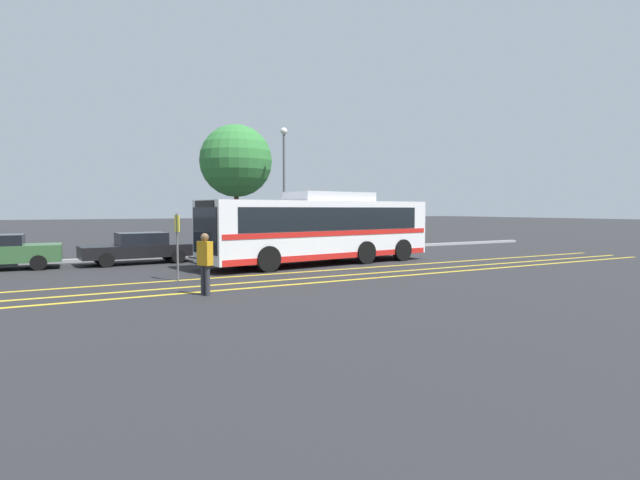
{
  "coord_description": "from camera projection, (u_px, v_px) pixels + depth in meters",
  "views": [
    {
      "loc": [
        -10.85,
        -19.32,
        2.4
      ],
      "look_at": [
        -0.36,
        -0.26,
        1.04
      ],
      "focal_mm": 28.0,
      "sensor_mm": 36.0,
      "label": 1
    }
  ],
  "objects": [
    {
      "name": "ground_plane",
      "position": [
        324.0,
        263.0,
        22.26
      ],
      "size": [
        220.0,
        220.0,
        0.0
      ],
      "primitive_type": "plane",
      "color": "#262628"
    },
    {
      "name": "lane_strip_0",
      "position": [
        346.0,
        269.0,
        19.93
      ],
      "size": [
        30.61,
        0.2,
        0.01
      ],
      "primitive_type": "cube",
      "rotation": [
        0.0,
        0.0,
        1.57
      ],
      "color": "gold",
      "rests_on": "ground_plane"
    },
    {
      "name": "lane_strip_1",
      "position": [
        369.0,
        273.0,
        18.55
      ],
      "size": [
        30.61,
        0.2,
        0.01
      ],
      "primitive_type": "cube",
      "rotation": [
        0.0,
        0.0,
        1.57
      ],
      "color": "gold",
      "rests_on": "ground_plane"
    },
    {
      "name": "lane_strip_2",
      "position": [
        387.0,
        277.0,
        17.59
      ],
      "size": [
        30.61,
        0.2,
        0.01
      ],
      "primitive_type": "cube",
      "rotation": [
        0.0,
        0.0,
        1.57
      ],
      "color": "gold",
      "rests_on": "ground_plane"
    },
    {
      "name": "curb_strip",
      "position": [
        268.0,
        252.0,
        26.94
      ],
      "size": [
        38.61,
        0.36,
        0.15
      ],
      "primitive_type": "cube",
      "color": "#99999E",
      "rests_on": "ground_plane"
    },
    {
      "name": "transit_bus",
      "position": [
        320.0,
        228.0,
        21.77
      ],
      "size": [
        11.11,
        3.75,
        3.14
      ],
      "rotation": [
        0.0,
        0.0,
        1.69
      ],
      "color": "white",
      "rests_on": "ground_plane"
    },
    {
      "name": "parked_car_0",
      "position": [
        0.0,
        252.0,
        19.65
      ],
      "size": [
        4.34,
        2.12,
        1.39
      ],
      "rotation": [
        0.0,
        0.0,
        -1.61
      ],
      "color": "#335B33",
      "rests_on": "ground_plane"
    },
    {
      "name": "parked_car_1",
      "position": [
        140.0,
        248.0,
        21.95
      ],
      "size": [
        4.9,
        2.1,
        1.36
      ],
      "rotation": [
        0.0,
        0.0,
        1.64
      ],
      "color": "black",
      "rests_on": "ground_plane"
    },
    {
      "name": "parked_car_2",
      "position": [
        267.0,
        244.0,
        24.85
      ],
      "size": [
        4.58,
        2.16,
        1.27
      ],
      "rotation": [
        0.0,
        0.0,
        -1.53
      ],
      "color": "maroon",
      "rests_on": "ground_plane"
    },
    {
      "name": "pedestrian_0",
      "position": [
        205.0,
        260.0,
        13.78
      ],
      "size": [
        0.38,
        0.47,
        1.73
      ],
      "rotation": [
        0.0,
        0.0,
        5.16
      ],
      "color": "#2D2D33",
      "rests_on": "ground_plane"
    },
    {
      "name": "bus_stop_sign",
      "position": [
        177.0,
        238.0,
        16.59
      ],
      "size": [
        0.08,
        0.4,
        2.25
      ],
      "rotation": [
        0.0,
        0.0,
        1.69
      ],
      "color": "#59595E",
      "rests_on": "ground_plane"
    },
    {
      "name": "street_lamp",
      "position": [
        284.0,
        173.0,
        28.48
      ],
      "size": [
        0.4,
        0.4,
        7.02
      ],
      "color": "#59595E",
      "rests_on": "ground_plane"
    },
    {
      "name": "tree_0",
      "position": [
        236.0,
        161.0,
        30.18
      ],
      "size": [
        4.37,
        4.37,
        7.49
      ],
      "color": "#513823",
      "rests_on": "ground_plane"
    }
  ]
}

